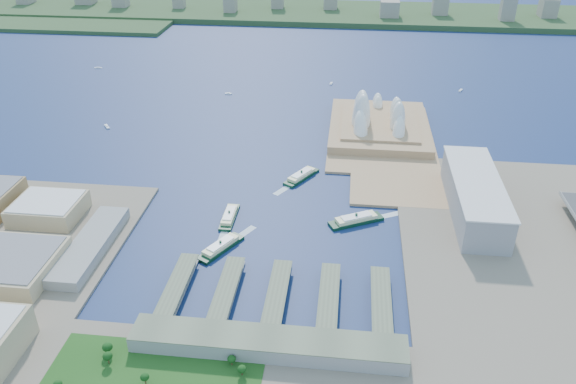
# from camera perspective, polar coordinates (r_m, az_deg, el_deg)

# --- Properties ---
(ground) EXTENTS (3000.00, 3000.00, 0.00)m
(ground) POSITION_cam_1_polar(r_m,az_deg,el_deg) (530.01, -1.52, -5.45)
(ground) COLOR #0E1942
(ground) RESTS_ON ground
(east_land) EXTENTS (240.00, 500.00, 3.00)m
(east_land) POSITION_cam_1_polar(r_m,az_deg,el_deg) (516.52, 25.44, -9.73)
(east_land) COLOR #786D5C
(east_land) RESTS_ON ground
(peninsula) EXTENTS (135.00, 220.00, 3.00)m
(peninsula) POSITION_cam_1_polar(r_m,az_deg,el_deg) (753.86, 9.40, 5.56)
(peninsula) COLOR tan
(peninsula) RESTS_ON ground
(far_shore) EXTENTS (2200.00, 260.00, 12.00)m
(far_shore) POSITION_cam_1_polar(r_m,az_deg,el_deg) (1441.34, 4.10, 17.69)
(far_shore) COLOR #2D4926
(far_shore) RESTS_ON ground
(opera_house) EXTENTS (134.00, 180.00, 58.00)m
(opera_house) POSITION_cam_1_polar(r_m,az_deg,el_deg) (760.54, 9.35, 8.28)
(opera_house) COLOR white
(opera_house) RESTS_ON peninsula
(toaster_building) EXTENTS (45.00, 155.00, 35.00)m
(toaster_building) POSITION_cam_1_polar(r_m,az_deg,el_deg) (597.53, 18.43, -0.40)
(toaster_building) COLOR gray
(toaster_building) RESTS_ON east_land
(ferry_wharves) EXTENTS (184.00, 90.00, 9.30)m
(ferry_wharves) POSITION_cam_1_polar(r_m,az_deg,el_deg) (466.76, -1.08, -10.37)
(ferry_wharves) COLOR #58624A
(ferry_wharves) RESTS_ON ground
(terminal_building) EXTENTS (200.00, 28.00, 12.00)m
(terminal_building) POSITION_cam_1_polar(r_m,az_deg,el_deg) (419.94, -2.06, -15.17)
(terminal_building) COLOR gray
(terminal_building) RESTS_ON south_land
(far_skyline) EXTENTS (1900.00, 140.00, 55.00)m
(far_skyline) POSITION_cam_1_polar(r_m,az_deg,el_deg) (1415.13, 4.10, 18.85)
(far_skyline) COLOR gray
(far_skyline) RESTS_ON far_shore
(ferry_a) EXTENTS (12.44, 48.82, 9.23)m
(ferry_a) POSITION_cam_1_polar(r_m,az_deg,el_deg) (569.68, -5.98, -2.30)
(ferry_a) COLOR #0C311B
(ferry_a) RESTS_ON ground
(ferry_b) EXTENTS (38.45, 51.64, 9.89)m
(ferry_b) POSITION_cam_1_polar(r_m,az_deg,el_deg) (641.33, 1.38, 1.81)
(ferry_b) COLOR #0C311B
(ferry_b) RESTS_ON ground
(ferry_c) EXTENTS (37.56, 51.91, 9.88)m
(ferry_c) POSITION_cam_1_polar(r_m,az_deg,el_deg) (525.54, -6.87, -5.37)
(ferry_c) COLOR #0C311B
(ferry_c) RESTS_ON ground
(ferry_d) EXTENTS (56.38, 38.78, 10.62)m
(ferry_d) POSITION_cam_1_polar(r_m,az_deg,el_deg) (564.14, 6.94, -2.63)
(ferry_d) COLOR #0C311B
(ferry_d) RESTS_ON ground
(boat_a) EXTENTS (12.42, 14.83, 3.01)m
(boat_a) POSITION_cam_1_polar(r_m,az_deg,el_deg) (814.93, -17.92, 6.37)
(boat_a) COLOR white
(boat_a) RESTS_ON ground
(boat_b) EXTENTS (10.42, 3.84, 2.79)m
(boat_b) POSITION_cam_1_polar(r_m,az_deg,el_deg) (903.61, -6.08, 9.93)
(boat_b) COLOR white
(boat_b) RESTS_ON ground
(boat_c) EXTENTS (8.00, 12.48, 2.72)m
(boat_c) POSITION_cam_1_polar(r_m,az_deg,el_deg) (954.31, 17.13, 9.86)
(boat_c) COLOR white
(boat_c) RESTS_ON ground
(boat_d) EXTENTS (13.90, 3.98, 2.32)m
(boat_d) POSITION_cam_1_polar(r_m,az_deg,el_deg) (1081.47, -18.72, 11.87)
(boat_d) COLOR white
(boat_d) RESTS_ON ground
(boat_e) EXTENTS (5.05, 11.65, 2.77)m
(boat_e) POSITION_cam_1_polar(r_m,az_deg,el_deg) (947.39, 4.40, 10.95)
(boat_e) COLOR white
(boat_e) RESTS_ON ground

